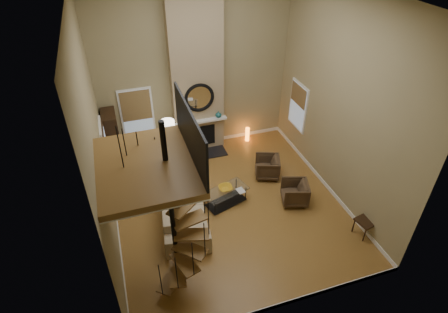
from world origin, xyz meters
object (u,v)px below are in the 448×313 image
object	(u,v)px
hutch	(114,141)
side_chair	(369,217)
coffee_table	(226,195)
accent_lamp	(247,134)
armchair_near	(269,167)
floor_lamp	(168,130)
sofa	(183,205)
armchair_far	(297,192)

from	to	relation	value
hutch	side_chair	xyz separation A→B (m)	(5.74, -4.79, -0.42)
coffee_table	accent_lamp	bearing A→B (deg)	58.66
armchair_near	coffee_table	xyz separation A→B (m)	(-1.62, -0.73, -0.07)
armchair_near	floor_lamp	distance (m)	3.21
floor_lamp	accent_lamp	xyz separation A→B (m)	(2.83, 0.78, -1.16)
sofa	side_chair	size ratio (longest dim) A/B	2.94
sofa	accent_lamp	distance (m)	4.16
accent_lamp	side_chair	distance (m)	5.13
coffee_table	floor_lamp	distance (m)	2.58
sofa	armchair_near	distance (m)	2.98
hutch	floor_lamp	size ratio (longest dim) A/B	1.12
hutch	coffee_table	bearing A→B (deg)	-44.28
coffee_table	side_chair	bearing A→B (deg)	-35.26
armchair_far	accent_lamp	size ratio (longest dim) A/B	1.41
sofa	armchair_far	xyz separation A→B (m)	(3.11, -0.45, -0.04)
armchair_near	floor_lamp	world-z (taller)	floor_lamp
armchair_near	accent_lamp	world-z (taller)	armchair_near
hutch	armchair_far	bearing A→B (deg)	-35.12
hutch	sofa	size ratio (longest dim) A/B	0.69
sofa	armchair_near	world-z (taller)	sofa
hutch	accent_lamp	bearing A→B (deg)	2.08
floor_lamp	accent_lamp	size ratio (longest dim) A/B	3.45
hutch	accent_lamp	world-z (taller)	hutch
armchair_far	sofa	bearing A→B (deg)	-80.70
hutch	armchair_near	size ratio (longest dim) A/B	2.69
armchair_far	coffee_table	size ratio (longest dim) A/B	0.53
armchair_near	side_chair	size ratio (longest dim) A/B	0.75
sofa	coffee_table	size ratio (longest dim) A/B	2.10
armchair_near	floor_lamp	size ratio (longest dim) A/B	0.42
armchair_far	hutch	bearing A→B (deg)	-107.54
armchair_far	coffee_table	bearing A→B (deg)	-89.64
accent_lamp	coffee_table	bearing A→B (deg)	-121.34
hutch	armchair_near	world-z (taller)	hutch
hutch	sofa	bearing A→B (deg)	-62.07
armchair_near	coffee_table	distance (m)	1.77
floor_lamp	side_chair	bearing A→B (deg)	-45.12
floor_lamp	hutch	bearing A→B (deg)	158.80
hutch	armchair_near	bearing A→B (deg)	-23.89
sofa	side_chair	bearing A→B (deg)	-107.58
armchair_far	coffee_table	world-z (taller)	armchair_far
sofa	floor_lamp	world-z (taller)	floor_lamp
sofa	coffee_table	world-z (taller)	sofa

